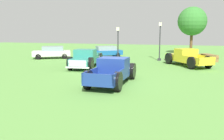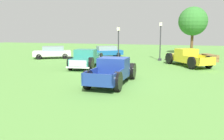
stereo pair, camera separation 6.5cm
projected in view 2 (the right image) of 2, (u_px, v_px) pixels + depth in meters
name	position (u px, v px, depth m)	size (l,w,h in m)	color
ground_plane	(116.00, 83.00, 16.00)	(80.00, 80.00, 0.00)	#5B9342
pickup_truck_foreground	(114.00, 71.00, 15.79)	(2.31, 5.46, 1.64)	navy
pickup_truck_behind_left	(85.00, 59.00, 22.02)	(2.50, 5.52, 1.64)	#2D8475
pickup_truck_behind_right	(186.00, 58.00, 23.31)	(4.53, 5.38, 1.61)	yellow
sedan_distant_a	(106.00, 51.00, 30.33)	(4.35, 3.62, 1.37)	#195699
sedan_distant_b	(53.00, 52.00, 29.01)	(4.64, 3.48, 1.44)	silver
lamp_post_near	(160.00, 40.00, 26.69)	(0.36, 0.36, 4.20)	#2D2D33
lamp_post_far	(118.00, 44.00, 25.71)	(0.36, 0.36, 3.69)	#2D2D33
picnic_table	(209.00, 57.00, 26.29)	(2.10, 2.25, 0.78)	olive
oak_tree_east	(193.00, 21.00, 32.68)	(3.80, 3.80, 6.36)	brown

